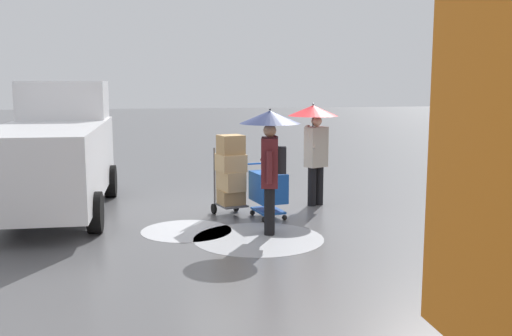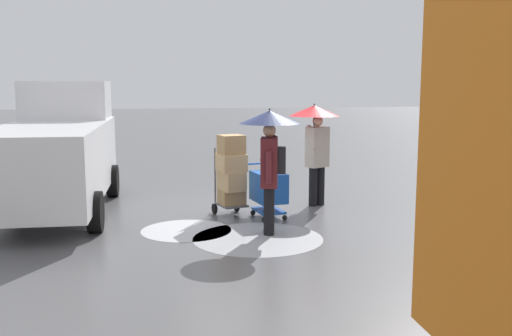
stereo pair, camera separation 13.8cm
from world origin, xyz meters
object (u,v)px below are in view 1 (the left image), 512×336
(pedestrian_pink_side, at_px, (314,131))
(street_lamp, at_px, (496,98))
(pedestrian_black_side, at_px, (270,143))
(cargo_van_parked_right, at_px, (53,153))
(shopping_cart_vendor, at_px, (268,189))
(hand_dolly_boxes, at_px, (231,172))

(pedestrian_pink_side, bearing_deg, street_lamp, 110.35)
(pedestrian_black_side, distance_m, street_lamp, 3.60)
(cargo_van_parked_right, xyz_separation_m, shopping_cart_vendor, (-4.11, 1.30, -0.61))
(cargo_van_parked_right, relative_size, hand_dolly_boxes, 3.40)
(hand_dolly_boxes, relative_size, pedestrian_pink_side, 0.73)
(hand_dolly_boxes, xyz_separation_m, pedestrian_pink_side, (-1.84, -0.63, 0.72))
(pedestrian_pink_side, height_order, street_lamp, street_lamp)
(hand_dolly_boxes, relative_size, street_lamp, 0.41)
(pedestrian_black_side, bearing_deg, pedestrian_pink_side, -123.33)
(pedestrian_pink_side, relative_size, pedestrian_black_side, 1.00)
(shopping_cart_vendor, bearing_deg, pedestrian_black_side, 80.55)
(shopping_cart_vendor, xyz_separation_m, pedestrian_pink_side, (-1.16, -0.94, 1.02))
(pedestrian_black_side, bearing_deg, cargo_van_parked_right, -31.56)
(hand_dolly_boxes, bearing_deg, pedestrian_black_side, 109.21)
(cargo_van_parked_right, xyz_separation_m, pedestrian_black_side, (-3.93, 2.41, 0.39))
(pedestrian_pink_side, bearing_deg, cargo_van_parked_right, -4.00)
(pedestrian_pink_side, bearing_deg, hand_dolly_boxes, 18.90)
(cargo_van_parked_right, xyz_separation_m, hand_dolly_boxes, (-3.44, 1.00, -0.31))
(cargo_van_parked_right, distance_m, pedestrian_black_side, 4.63)
(hand_dolly_boxes, xyz_separation_m, pedestrian_black_side, (-0.49, 1.42, 0.70))
(hand_dolly_boxes, bearing_deg, pedestrian_pink_side, -161.10)
(pedestrian_pink_side, xyz_separation_m, pedestrian_black_side, (1.34, 2.04, -0.01))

